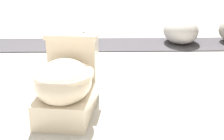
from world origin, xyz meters
name	(u,v)px	position (x,y,z in m)	size (l,w,h in m)	color
ground_plane	(70,96)	(0.00, 0.00, 0.00)	(14.00, 14.00, 0.00)	#B7B2A8
gravel_strip	(124,45)	(-1.38, 0.50, 0.01)	(0.56, 8.00, 0.01)	#423F44
toilet	(67,82)	(0.24, 0.02, 0.22)	(0.67, 0.45, 0.52)	beige
boulder_far	(181,30)	(-1.44, 1.18, 0.16)	(0.52, 0.41, 0.32)	#B7B2AD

